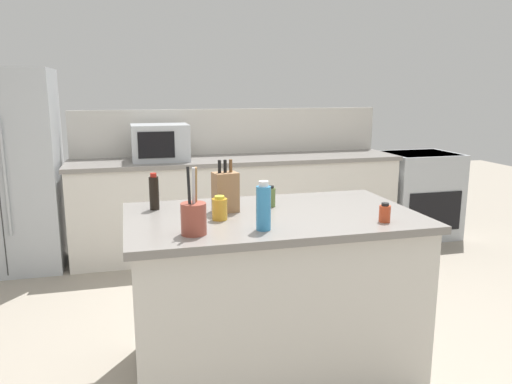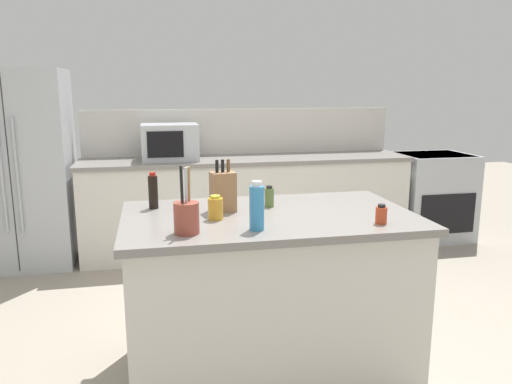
{
  "view_description": "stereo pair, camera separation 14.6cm",
  "coord_description": "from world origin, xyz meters",
  "px_view_note": "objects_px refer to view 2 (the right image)",
  "views": [
    {
      "loc": [
        -0.75,
        -2.52,
        1.62
      ],
      "look_at": [
        0.0,
        0.35,
        0.99
      ],
      "focal_mm": 35.0,
      "sensor_mm": 36.0,
      "label": 1
    },
    {
      "loc": [
        -0.61,
        -2.56,
        1.62
      ],
      "look_at": [
        0.0,
        0.35,
        0.99
      ],
      "focal_mm": 35.0,
      "sensor_mm": 36.0,
      "label": 2
    }
  ],
  "objects_px": {
    "honey_jar": "(216,208)",
    "spice_jar_oregano": "(269,197)",
    "soy_sauce_bottle": "(153,191)",
    "utensil_crock": "(186,216)",
    "spice_jar_paprika": "(381,215)",
    "refrigerator": "(21,169)",
    "microwave": "(170,142)",
    "knife_block": "(223,191)",
    "dish_soap_bottle": "(257,207)",
    "range_oven": "(432,196)"
  },
  "relations": [
    {
      "from": "honey_jar",
      "to": "spice_jar_oregano",
      "type": "bearing_deg",
      "value": 32.37
    },
    {
      "from": "microwave",
      "to": "honey_jar",
      "type": "height_order",
      "value": "microwave"
    },
    {
      "from": "honey_jar",
      "to": "dish_soap_bottle",
      "type": "bearing_deg",
      "value": -54.57
    },
    {
      "from": "spice_jar_oregano",
      "to": "spice_jar_paprika",
      "type": "relative_size",
      "value": 1.22
    },
    {
      "from": "refrigerator",
      "to": "spice_jar_oregano",
      "type": "xyz_separation_m",
      "value": [
        1.82,
        -2.08,
        0.11
      ]
    },
    {
      "from": "refrigerator",
      "to": "spice_jar_paprika",
      "type": "distance_m",
      "value": 3.43
    },
    {
      "from": "soy_sauce_bottle",
      "to": "utensil_crock",
      "type": "bearing_deg",
      "value": -74.59
    },
    {
      "from": "range_oven",
      "to": "knife_block",
      "type": "relative_size",
      "value": 3.17
    },
    {
      "from": "knife_block",
      "to": "spice_jar_paprika",
      "type": "relative_size",
      "value": 2.89
    },
    {
      "from": "honey_jar",
      "to": "spice_jar_paprika",
      "type": "height_order",
      "value": "honey_jar"
    },
    {
      "from": "utensil_crock",
      "to": "dish_soap_bottle",
      "type": "xyz_separation_m",
      "value": [
        0.34,
        -0.01,
        0.03
      ]
    },
    {
      "from": "honey_jar",
      "to": "dish_soap_bottle",
      "type": "height_order",
      "value": "dish_soap_bottle"
    },
    {
      "from": "refrigerator",
      "to": "microwave",
      "type": "distance_m",
      "value": 1.36
    },
    {
      "from": "microwave",
      "to": "utensil_crock",
      "type": "distance_m",
      "value": 2.48
    },
    {
      "from": "refrigerator",
      "to": "soy_sauce_bottle",
      "type": "height_order",
      "value": "refrigerator"
    },
    {
      "from": "knife_block",
      "to": "utensil_crock",
      "type": "xyz_separation_m",
      "value": [
        -0.23,
        -0.39,
        -0.03
      ]
    },
    {
      "from": "microwave",
      "to": "dish_soap_bottle",
      "type": "xyz_separation_m",
      "value": [
        0.31,
        -2.49,
        -0.06
      ]
    },
    {
      "from": "refrigerator",
      "to": "dish_soap_bottle",
      "type": "xyz_separation_m",
      "value": [
        1.65,
        -2.54,
        0.16
      ]
    },
    {
      "from": "spice_jar_paprika",
      "to": "dish_soap_bottle",
      "type": "height_order",
      "value": "dish_soap_bottle"
    },
    {
      "from": "soy_sauce_bottle",
      "to": "dish_soap_bottle",
      "type": "bearing_deg",
      "value": -48.62
    },
    {
      "from": "dish_soap_bottle",
      "to": "spice_jar_paprika",
      "type": "bearing_deg",
      "value": -1.69
    },
    {
      "from": "honey_jar",
      "to": "refrigerator",
      "type": "bearing_deg",
      "value": 122.84
    },
    {
      "from": "soy_sauce_bottle",
      "to": "spice_jar_oregano",
      "type": "bearing_deg",
      "value": -8.4
    },
    {
      "from": "refrigerator",
      "to": "knife_block",
      "type": "xyz_separation_m",
      "value": [
        1.55,
        -2.14,
        0.17
      ]
    },
    {
      "from": "refrigerator",
      "to": "utensil_crock",
      "type": "relative_size",
      "value": 5.55
    },
    {
      "from": "utensil_crock",
      "to": "dish_soap_bottle",
      "type": "bearing_deg",
      "value": -1.73
    },
    {
      "from": "microwave",
      "to": "spice_jar_oregano",
      "type": "height_order",
      "value": "microwave"
    },
    {
      "from": "spice_jar_oregano",
      "to": "dish_soap_bottle",
      "type": "height_order",
      "value": "dish_soap_bottle"
    },
    {
      "from": "spice_jar_paprika",
      "to": "knife_block",
      "type": "bearing_deg",
      "value": 150.71
    },
    {
      "from": "spice_jar_oregano",
      "to": "honey_jar",
      "type": "height_order",
      "value": "honey_jar"
    },
    {
      "from": "microwave",
      "to": "soy_sauce_bottle",
      "type": "xyz_separation_m",
      "value": [
        -0.17,
        -1.94,
        -0.07
      ]
    },
    {
      "from": "dish_soap_bottle",
      "to": "refrigerator",
      "type": "bearing_deg",
      "value": 123.09
    },
    {
      "from": "microwave",
      "to": "utensil_crock",
      "type": "bearing_deg",
      "value": -90.52
    },
    {
      "from": "spice_jar_paprika",
      "to": "soy_sauce_bottle",
      "type": "bearing_deg",
      "value": 153.13
    },
    {
      "from": "range_oven",
      "to": "spice_jar_oregano",
      "type": "xyz_separation_m",
      "value": [
        -2.29,
        -2.03,
        0.53
      ]
    },
    {
      "from": "spice_jar_oregano",
      "to": "dish_soap_bottle",
      "type": "xyz_separation_m",
      "value": [
        -0.17,
        -0.45,
        0.06
      ]
    },
    {
      "from": "utensil_crock",
      "to": "dish_soap_bottle",
      "type": "distance_m",
      "value": 0.34
    },
    {
      "from": "honey_jar",
      "to": "spice_jar_paprika",
      "type": "relative_size",
      "value": 1.26
    },
    {
      "from": "soy_sauce_bottle",
      "to": "spice_jar_paprika",
      "type": "bearing_deg",
      "value": -26.87
    },
    {
      "from": "refrigerator",
      "to": "utensil_crock",
      "type": "bearing_deg",
      "value": -62.45
    },
    {
      "from": "microwave",
      "to": "spice_jar_oregano",
      "type": "relative_size",
      "value": 4.25
    },
    {
      "from": "utensil_crock",
      "to": "honey_jar",
      "type": "distance_m",
      "value": 0.28
    },
    {
      "from": "refrigerator",
      "to": "knife_block",
      "type": "bearing_deg",
      "value": -54.13
    },
    {
      "from": "microwave",
      "to": "soy_sauce_bottle",
      "type": "relative_size",
      "value": 2.51
    },
    {
      "from": "knife_block",
      "to": "honey_jar",
      "type": "height_order",
      "value": "knife_block"
    },
    {
      "from": "knife_block",
      "to": "microwave",
      "type": "bearing_deg",
      "value": 86.08
    },
    {
      "from": "range_oven",
      "to": "knife_block",
      "type": "distance_m",
      "value": 3.36
    },
    {
      "from": "knife_block",
      "to": "dish_soap_bottle",
      "type": "xyz_separation_m",
      "value": [
        0.11,
        -0.4,
        -0.0
      ]
    },
    {
      "from": "honey_jar",
      "to": "soy_sauce_bottle",
      "type": "bearing_deg",
      "value": 135.31
    },
    {
      "from": "dish_soap_bottle",
      "to": "utensil_crock",
      "type": "bearing_deg",
      "value": 178.27
    }
  ]
}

